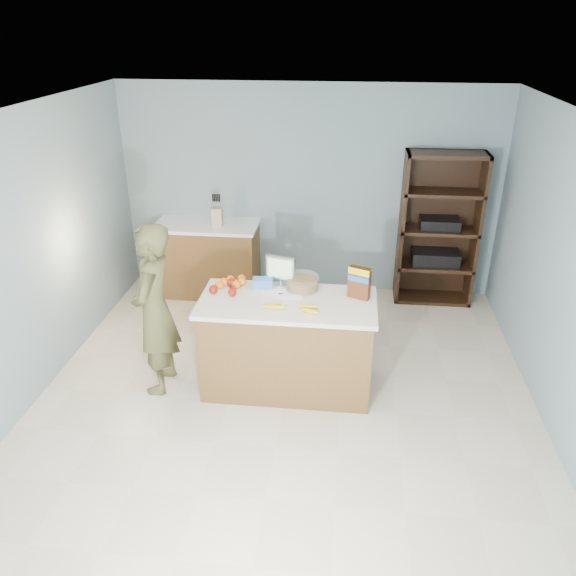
# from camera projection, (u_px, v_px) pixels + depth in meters

# --- Properties ---
(floor) EXTENTS (4.50, 5.00, 0.02)m
(floor) POSITION_uv_depth(u_px,v_px,m) (284.00, 405.00, 5.04)
(floor) COLOR beige
(floor) RESTS_ON ground
(walls) EXTENTS (4.52, 5.02, 2.51)m
(walls) POSITION_uv_depth(u_px,v_px,m) (283.00, 232.00, 4.32)
(walls) COLOR gray
(walls) RESTS_ON ground
(counter_peninsula) EXTENTS (1.56, 0.76, 0.90)m
(counter_peninsula) POSITION_uv_depth(u_px,v_px,m) (287.00, 348.00, 5.13)
(counter_peninsula) COLOR brown
(counter_peninsula) RESTS_ON ground
(back_cabinet) EXTENTS (1.24, 0.62, 0.90)m
(back_cabinet) POSITION_uv_depth(u_px,v_px,m) (208.00, 258.00, 6.93)
(back_cabinet) COLOR brown
(back_cabinet) RESTS_ON ground
(shelving_unit) EXTENTS (0.90, 0.40, 1.80)m
(shelving_unit) POSITION_uv_depth(u_px,v_px,m) (438.00, 231.00, 6.61)
(shelving_unit) COLOR black
(shelving_unit) RESTS_ON ground
(person) EXTENTS (0.40, 0.59, 1.60)m
(person) POSITION_uv_depth(u_px,v_px,m) (155.00, 310.00, 4.97)
(person) COLOR #4A4927
(person) RESTS_ON ground
(knife_block) EXTENTS (0.12, 0.10, 0.31)m
(knife_block) POSITION_uv_depth(u_px,v_px,m) (217.00, 216.00, 6.62)
(knife_block) COLOR tan
(knife_block) RESTS_ON back_cabinet
(envelopes) EXTENTS (0.38, 0.22, 0.00)m
(envelopes) POSITION_uv_depth(u_px,v_px,m) (282.00, 294.00, 5.03)
(envelopes) COLOR white
(envelopes) RESTS_ON counter_peninsula
(bananas) EXTENTS (0.52, 0.17, 0.04)m
(bananas) POSITION_uv_depth(u_px,v_px,m) (291.00, 308.00, 4.76)
(bananas) COLOR yellow
(bananas) RESTS_ON counter_peninsula
(apples) EXTENTS (0.26, 0.26, 0.08)m
(apples) POSITION_uv_depth(u_px,v_px,m) (226.00, 288.00, 5.05)
(apples) COLOR maroon
(apples) RESTS_ON counter_peninsula
(oranges) EXTENTS (0.27, 0.23, 0.08)m
(oranges) POSITION_uv_depth(u_px,v_px,m) (233.00, 282.00, 5.17)
(oranges) COLOR orange
(oranges) RESTS_ON counter_peninsula
(blue_carton) EXTENTS (0.19, 0.14, 0.08)m
(blue_carton) POSITION_uv_depth(u_px,v_px,m) (263.00, 283.00, 5.16)
(blue_carton) COLOR blue
(blue_carton) RESTS_ON counter_peninsula
(salad_bowl) EXTENTS (0.30, 0.30, 0.13)m
(salad_bowl) POSITION_uv_depth(u_px,v_px,m) (302.00, 283.00, 5.10)
(salad_bowl) COLOR #267219
(salad_bowl) RESTS_ON counter_peninsula
(tv) EXTENTS (0.28, 0.12, 0.28)m
(tv) POSITION_uv_depth(u_px,v_px,m) (281.00, 269.00, 5.14)
(tv) COLOR silver
(tv) RESTS_ON counter_peninsula
(cereal_box) EXTENTS (0.21, 0.14, 0.29)m
(cereal_box) POSITION_uv_depth(u_px,v_px,m) (360.00, 280.00, 4.89)
(cereal_box) COLOR #592B14
(cereal_box) RESTS_ON counter_peninsula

